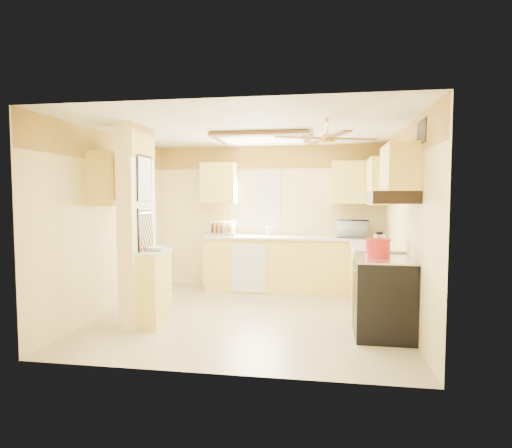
% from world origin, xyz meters
% --- Properties ---
extents(floor, '(4.00, 4.00, 0.00)m').
position_xyz_m(floor, '(0.00, 0.00, 0.00)').
color(floor, tan).
rests_on(floor, ground).
extents(ceiling, '(4.00, 4.00, 0.00)m').
position_xyz_m(ceiling, '(0.00, 0.00, 2.50)').
color(ceiling, white).
rests_on(ceiling, wall_back).
extents(wall_back, '(4.00, 0.00, 4.00)m').
position_xyz_m(wall_back, '(0.00, 1.90, 1.25)').
color(wall_back, '#FFE79B').
rests_on(wall_back, floor).
extents(wall_front, '(4.00, 0.00, 4.00)m').
position_xyz_m(wall_front, '(0.00, -1.90, 1.25)').
color(wall_front, '#FFE79B').
rests_on(wall_front, floor).
extents(wall_left, '(0.00, 3.80, 3.80)m').
position_xyz_m(wall_left, '(-2.00, 0.00, 1.25)').
color(wall_left, '#FFE79B').
rests_on(wall_left, floor).
extents(wall_right, '(0.00, 3.80, 3.80)m').
position_xyz_m(wall_right, '(2.00, 0.00, 1.25)').
color(wall_right, '#FFE79B').
rests_on(wall_right, floor).
extents(wallpaper_border, '(4.00, 0.02, 0.40)m').
position_xyz_m(wallpaper_border, '(0.00, 1.88, 2.30)').
color(wallpaper_border, yellow).
rests_on(wallpaper_border, wall_back).
extents(partition_column, '(0.20, 0.70, 2.50)m').
position_xyz_m(partition_column, '(-1.35, -0.55, 1.25)').
color(partition_column, '#FFE79B').
rests_on(partition_column, floor).
extents(partition_ledge, '(0.25, 0.55, 0.90)m').
position_xyz_m(partition_ledge, '(-1.13, -0.55, 0.45)').
color(partition_ledge, '#FFD766').
rests_on(partition_ledge, floor).
extents(ledge_top, '(0.28, 0.58, 0.04)m').
position_xyz_m(ledge_top, '(-1.13, -0.55, 0.92)').
color(ledge_top, silver).
rests_on(ledge_top, partition_ledge).
extents(lower_cabinets_back, '(3.00, 0.60, 0.90)m').
position_xyz_m(lower_cabinets_back, '(0.50, 1.60, 0.45)').
color(lower_cabinets_back, '#FFD766').
rests_on(lower_cabinets_back, floor).
extents(lower_cabinets_right, '(0.60, 1.40, 0.90)m').
position_xyz_m(lower_cabinets_right, '(1.70, 0.60, 0.45)').
color(lower_cabinets_right, '#FFD766').
rests_on(lower_cabinets_right, floor).
extents(countertop_back, '(3.04, 0.64, 0.04)m').
position_xyz_m(countertop_back, '(0.50, 1.59, 0.92)').
color(countertop_back, silver).
rests_on(countertop_back, lower_cabinets_back).
extents(countertop_right, '(0.64, 1.44, 0.04)m').
position_xyz_m(countertop_right, '(1.69, 0.60, 0.92)').
color(countertop_right, silver).
rests_on(countertop_right, lower_cabinets_right).
extents(dishwasher_panel, '(0.58, 0.02, 0.80)m').
position_xyz_m(dishwasher_panel, '(-0.25, 1.29, 0.43)').
color(dishwasher_panel, white).
rests_on(dishwasher_panel, lower_cabinets_back).
extents(window, '(0.92, 0.02, 1.02)m').
position_xyz_m(window, '(-0.25, 1.89, 1.55)').
color(window, white).
rests_on(window, wall_back).
extents(upper_cab_back_left, '(0.60, 0.35, 0.70)m').
position_xyz_m(upper_cab_back_left, '(-0.85, 1.72, 1.85)').
color(upper_cab_back_left, '#FFD766').
rests_on(upper_cab_back_left, wall_back).
extents(upper_cab_back_right, '(0.90, 0.35, 0.70)m').
position_xyz_m(upper_cab_back_right, '(1.55, 1.72, 1.85)').
color(upper_cab_back_right, '#FFD766').
rests_on(upper_cab_back_right, wall_back).
extents(upper_cab_right, '(0.35, 1.00, 0.70)m').
position_xyz_m(upper_cab_right, '(1.82, 1.25, 1.85)').
color(upper_cab_right, '#FFD766').
rests_on(upper_cab_right, wall_right).
extents(upper_cab_left_wall, '(0.35, 0.75, 0.70)m').
position_xyz_m(upper_cab_left_wall, '(-1.82, -0.25, 1.85)').
color(upper_cab_left_wall, '#FFD766').
rests_on(upper_cab_left_wall, wall_left).
extents(upper_cab_over_stove, '(0.35, 0.76, 0.52)m').
position_xyz_m(upper_cab_over_stove, '(1.82, -0.55, 1.95)').
color(upper_cab_over_stove, '#FFD766').
rests_on(upper_cab_over_stove, wall_right).
extents(stove, '(0.68, 0.77, 0.92)m').
position_xyz_m(stove, '(1.67, -0.55, 0.46)').
color(stove, black).
rests_on(stove, floor).
extents(range_hood, '(0.50, 0.76, 0.14)m').
position_xyz_m(range_hood, '(1.74, -0.55, 1.62)').
color(range_hood, black).
rests_on(range_hood, upper_cab_over_stove).
extents(poster_menu, '(0.02, 0.42, 0.57)m').
position_xyz_m(poster_menu, '(-1.24, -0.55, 1.85)').
color(poster_menu, black).
rests_on(poster_menu, partition_column).
extents(poster_nashville, '(0.02, 0.42, 0.57)m').
position_xyz_m(poster_nashville, '(-1.24, -0.55, 1.20)').
color(poster_nashville, black).
rests_on(poster_nashville, partition_column).
extents(ceiling_light_panel, '(1.35, 0.95, 0.06)m').
position_xyz_m(ceiling_light_panel, '(0.10, 0.50, 2.46)').
color(ceiling_light_panel, brown).
rests_on(ceiling_light_panel, ceiling).
extents(ceiling_fan, '(1.15, 1.15, 0.26)m').
position_xyz_m(ceiling_fan, '(1.00, -0.70, 2.29)').
color(ceiling_fan, gold).
rests_on(ceiling_fan, ceiling).
extents(vent_grate, '(0.02, 0.40, 0.25)m').
position_xyz_m(vent_grate, '(1.98, -0.90, 2.30)').
color(vent_grate, black).
rests_on(vent_grate, wall_right).
extents(microwave, '(0.55, 0.40, 0.28)m').
position_xyz_m(microwave, '(1.46, 1.59, 1.08)').
color(microwave, white).
rests_on(microwave, countertop_back).
extents(bowl, '(0.23, 0.23, 0.05)m').
position_xyz_m(bowl, '(-1.10, -0.53, 0.97)').
color(bowl, white).
rests_on(bowl, ledge_top).
extents(dutch_oven, '(0.31, 0.31, 0.21)m').
position_xyz_m(dutch_oven, '(1.62, -0.35, 1.02)').
color(dutch_oven, red).
rests_on(dutch_oven, stove).
extents(kettle, '(0.15, 0.15, 0.23)m').
position_xyz_m(kettle, '(1.70, 0.09, 1.04)').
color(kettle, silver).
rests_on(kettle, countertop_right).
extents(dish_rack, '(0.46, 0.37, 0.25)m').
position_xyz_m(dish_rack, '(-0.76, 1.61, 1.03)').
color(dish_rack, tan).
rests_on(dish_rack, countertop_back).
extents(utensil_crock, '(0.11, 0.11, 0.22)m').
position_xyz_m(utensil_crock, '(0.05, 1.72, 1.01)').
color(utensil_crock, white).
rests_on(utensil_crock, countertop_back).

